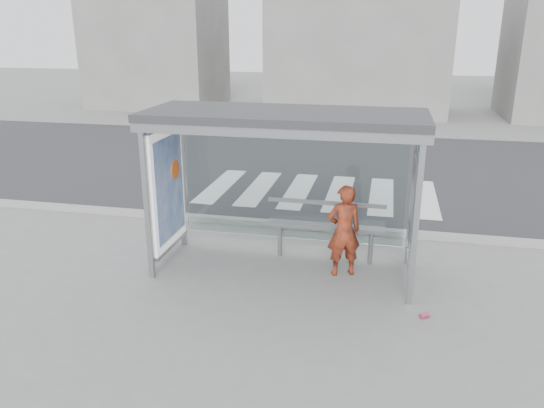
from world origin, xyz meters
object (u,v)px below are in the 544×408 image
at_px(bus_shelter, 261,151).
at_px(person, 344,231).
at_px(bench, 325,226).
at_px(soda_can, 425,316).

xyz_separation_m(bus_shelter, person, (1.33, 0.00, -1.23)).
bearing_deg(person, bus_shelter, -21.18).
relative_size(bus_shelter, bench, 2.12).
bearing_deg(person, soda_can, 116.09).
xyz_separation_m(person, bench, (-0.35, 0.52, -0.15)).
distance_m(bus_shelter, bench, 1.77).
bearing_deg(soda_can, person, 137.41).
relative_size(bus_shelter, soda_can, 32.19).
bearing_deg(bench, bus_shelter, -151.95).
xyz_separation_m(bus_shelter, soda_can, (2.57, -1.14, -1.95)).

